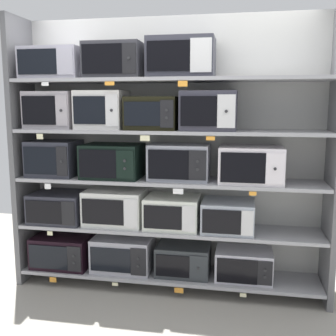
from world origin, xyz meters
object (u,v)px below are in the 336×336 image
(microwave_15, at_px, (209,111))
(microwave_8, at_px, (54,158))
(microwave_16, at_px, (55,64))
(microwave_12, at_px, (53,110))
(microwave_0, at_px, (64,250))
(microwave_17, at_px, (116,61))
(microwave_14, at_px, (153,113))
(microwave_9, at_px, (113,161))
(microwave_6, at_px, (173,212))
(microwave_3, at_px, (244,264))
(microwave_4, at_px, (60,207))
(microwave_13, at_px, (102,110))
(microwave_5, at_px, (115,207))
(microwave_1, at_px, (123,253))
(microwave_10, at_px, (179,162))
(microwave_7, at_px, (228,216))
(microwave_11, at_px, (251,164))
(microwave_2, at_px, (183,260))
(microwave_18, at_px, (181,58))

(microwave_15, bearing_deg, microwave_8, -179.99)
(microwave_16, bearing_deg, microwave_12, 179.96)
(microwave_0, xyz_separation_m, microwave_17, (0.56, -0.00, 1.76))
(microwave_14, distance_m, microwave_16, 1.00)
(microwave_12, bearing_deg, microwave_9, -0.02)
(microwave_6, height_order, microwave_14, microwave_14)
(microwave_3, bearing_deg, microwave_4, 179.99)
(microwave_17, bearing_deg, microwave_13, 179.84)
(microwave_5, bearing_deg, microwave_15, -0.01)
(microwave_1, height_order, microwave_10, microwave_10)
(microwave_4, bearing_deg, microwave_16, -0.05)
(microwave_0, bearing_deg, microwave_12, 179.98)
(microwave_9, relative_size, microwave_10, 0.99)
(microwave_13, xyz_separation_m, microwave_16, (-0.43, -0.00, 0.41))
(microwave_7, xyz_separation_m, microwave_11, (0.18, -0.00, 0.46))
(microwave_4, relative_size, microwave_7, 1.12)
(microwave_10, bearing_deg, microwave_8, 179.99)
(microwave_2, bearing_deg, microwave_10, -179.55)
(microwave_15, height_order, microwave_16, microwave_16)
(microwave_4, height_order, microwave_16, microwave_16)
(microwave_2, xyz_separation_m, microwave_5, (-0.64, 0.00, 0.46))
(microwave_1, relative_size, microwave_15, 1.18)
(microwave_3, bearing_deg, microwave_5, 179.98)
(microwave_8, distance_m, microwave_11, 1.80)
(microwave_1, relative_size, microwave_7, 1.22)
(microwave_9, distance_m, microwave_17, 0.88)
(microwave_1, bearing_deg, microwave_6, -0.01)
(microwave_0, bearing_deg, microwave_8, 180.00)
(microwave_1, distance_m, microwave_15, 1.54)
(microwave_2, xyz_separation_m, microwave_18, (-0.03, 0.00, 1.79))
(microwave_13, bearing_deg, microwave_16, -179.97)
(microwave_1, xyz_separation_m, microwave_4, (-0.62, -0.00, 0.42))
(microwave_0, bearing_deg, microwave_2, 0.01)
(microwave_6, distance_m, microwave_16, 1.70)
(microwave_17, bearing_deg, microwave_9, -179.97)
(microwave_12, bearing_deg, microwave_5, 0.02)
(microwave_1, distance_m, microwave_9, 0.88)
(microwave_9, distance_m, microwave_14, 0.57)
(microwave_6, bearing_deg, microwave_13, 179.99)
(microwave_2, height_order, microwave_6, microwave_6)
(microwave_0, distance_m, microwave_1, 0.60)
(microwave_5, distance_m, microwave_13, 0.90)
(microwave_6, relative_size, microwave_7, 1.07)
(microwave_7, relative_size, microwave_8, 1.02)
(microwave_4, xyz_separation_m, microwave_8, (-0.03, 0.00, 0.47))
(microwave_18, bearing_deg, microwave_11, -0.03)
(microwave_5, xyz_separation_m, microwave_13, (-0.11, -0.00, 0.89))
(microwave_3, distance_m, microwave_6, 0.79)
(microwave_3, relative_size, microwave_7, 1.10)
(microwave_13, xyz_separation_m, microwave_15, (0.96, -0.00, -0.00))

